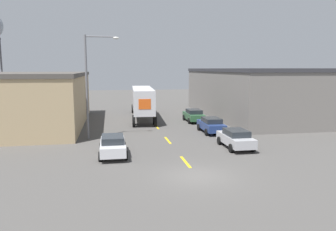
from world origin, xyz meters
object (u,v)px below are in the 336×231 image
Objects in this scene: parked_car_left_near at (113,145)px; parked_car_right_far at (194,115)px; semi_truck at (142,99)px; street_lamp at (90,80)px; parked_car_right_near at (236,138)px; parked_car_right_mid at (211,125)px.

parked_car_right_far is at bearing 55.25° from parked_car_left_near.
street_lamp reaches higher than semi_truck.
semi_truck is at bearing 144.77° from parked_car_right_far.
parked_car_left_near and parked_car_right_far have the same top height.
parked_car_right_near is at bearing 4.13° from parked_car_left_near.
semi_truck reaches higher than parked_car_left_near.
parked_car_right_mid is 11.95m from parked_car_left_near.
street_lamp reaches higher than parked_car_left_near.
parked_car_right_mid is 0.47× the size of street_lamp.
street_lamp reaches higher than parked_car_right_far.
parked_car_right_near is at bearing -68.20° from semi_truck.
street_lamp is (-1.78, 6.29, 4.50)m from parked_car_left_near.
parked_car_left_near is at bearing -98.87° from semi_truck.
semi_truck is 3.38× the size of parked_car_right_mid.
parked_car_right_mid is 1.00× the size of parked_car_right_far.
semi_truck is 12.37m from parked_car_right_mid.
street_lamp is (-11.41, -0.78, 4.50)m from parked_car_right_mid.
parked_car_left_near is at bearing -74.24° from street_lamp.
semi_truck is at bearing 117.82° from parked_car_right_mid.
parked_car_left_near is 7.94m from street_lamp.
parked_car_right_near is 0.47× the size of street_lamp.
parked_car_right_mid is (5.73, -10.85, -1.61)m from semi_truck.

